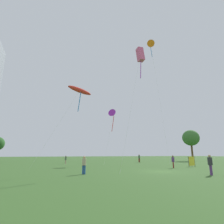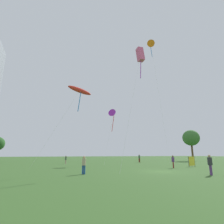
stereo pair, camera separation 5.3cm
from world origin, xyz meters
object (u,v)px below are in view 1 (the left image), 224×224
at_px(person_standing_4, 210,163).
at_px(park_tree_0, 191,138).
at_px(event_banner, 192,161).
at_px(kite_flying_2, 113,114).
at_px(person_standing_3, 139,158).
at_px(person_standing_2, 84,164).
at_px(kite_flying_1, 140,55).
at_px(person_standing_0, 66,159).
at_px(kite_flying_0, 80,91).
at_px(person_standing_1, 173,161).
at_px(kite_flying_3, 151,44).

distance_m(person_standing_4, park_tree_0, 39.35).
bearing_deg(event_banner, park_tree_0, 44.98).
height_order(kite_flying_2, event_banner, kite_flying_2).
bearing_deg(park_tree_0, event_banner, -135.02).
relative_size(person_standing_4, park_tree_0, 0.21).
distance_m(person_standing_4, kite_flying_2, 22.99).
relative_size(person_standing_3, event_banner, 0.91).
height_order(person_standing_2, kite_flying_2, kite_flying_2).
height_order(person_standing_3, event_banner, person_standing_3).
relative_size(person_standing_3, kite_flying_1, 0.10).
distance_m(kite_flying_2, park_tree_0, 29.16).
xyz_separation_m(person_standing_0, kite_flying_0, (-0.12, -12.77, 10.35)).
bearing_deg(event_banner, person_standing_1, -163.29).
xyz_separation_m(kite_flying_0, event_banner, (17.61, -2.84, -10.43)).
xyz_separation_m(person_standing_1, person_standing_3, (4.98, 18.45, 0.07)).
distance_m(person_standing_1, kite_flying_2, 16.18).
bearing_deg(kite_flying_3, kite_flying_2, 163.57).
relative_size(person_standing_0, kite_flying_2, 0.14).
bearing_deg(kite_flying_0, person_standing_4, -50.73).
xyz_separation_m(kite_flying_1, event_banner, (9.00, 0.71, -16.30)).
bearing_deg(person_standing_2, person_standing_1, -143.11).
distance_m(kite_flying_1, park_tree_0, 35.80).
bearing_deg(kite_flying_0, person_standing_1, -18.38).
relative_size(person_standing_4, kite_flying_0, 0.16).
relative_size(person_standing_0, person_standing_1, 0.91).
bearing_deg(person_standing_2, event_banner, -142.34).
bearing_deg(event_banner, kite_flying_0, 170.85).
bearing_deg(person_standing_4, kite_flying_0, 66.22).
bearing_deg(park_tree_0, person_standing_0, -174.73).
relative_size(person_standing_0, event_banner, 0.78).
distance_m(person_standing_3, kite_flying_0, 24.96).
xyz_separation_m(kite_flying_1, park_tree_0, (27.99, 19.68, -10.54)).
xyz_separation_m(person_standing_4, event_banner, (7.28, 9.80, -0.25)).
relative_size(person_standing_0, kite_flying_0, 0.13).
bearing_deg(event_banner, kite_flying_1, -175.52).
bearing_deg(kite_flying_1, person_standing_2, -156.51).
bearing_deg(person_standing_1, person_standing_3, 21.25).
relative_size(person_standing_4, kite_flying_1, 0.10).
bearing_deg(person_standing_1, kite_flying_1, 116.65).
bearing_deg(kite_flying_1, person_standing_3, 62.52).
xyz_separation_m(person_standing_4, park_tree_0, (26.26, 28.77, 5.51)).
bearing_deg(person_standing_0, kite_flying_2, -74.71).
relative_size(person_standing_2, park_tree_0, 0.20).
bearing_deg(kite_flying_1, person_standing_0, 117.49).
distance_m(person_standing_0, kite_flying_0, 16.44).
distance_m(person_standing_0, person_standing_4, 27.39).
relative_size(kite_flying_0, park_tree_0, 1.33).
xyz_separation_m(person_standing_4, kite_flying_2, (-1.64, 21.08, 9.02)).
bearing_deg(person_standing_0, person_standing_2, -140.24).
bearing_deg(kite_flying_1, park_tree_0, 35.11).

